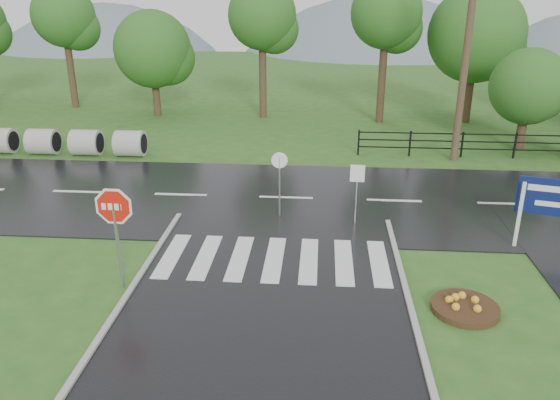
{
  "coord_description": "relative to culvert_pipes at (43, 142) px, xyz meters",
  "views": [
    {
      "loc": [
        1.26,
        -8.98,
        7.35
      ],
      "look_at": [
        0.09,
        6.0,
        1.5
      ],
      "focal_mm": 35.0,
      "sensor_mm": 36.0,
      "label": 1
    }
  ],
  "objects": [
    {
      "name": "reg_sign_small",
      "position": [
        14.27,
        -7.24,
        0.89
      ],
      "size": [
        0.47,
        0.07,
        2.09
      ],
      "color": "#939399",
      "rests_on": "ground"
    },
    {
      "name": "stop_sign",
      "position": [
        7.98,
        -11.79,
        1.43
      ],
      "size": [
        1.31,
        0.07,
        2.95
      ],
      "color": "#939399",
      "rests_on": "ground"
    },
    {
      "name": "culvert_pipes",
      "position": [
        0.0,
        0.0,
        0.0
      ],
      "size": [
        9.7,
        1.2,
        1.2
      ],
      "color": "#9E9B93",
      "rests_on": "ground"
    },
    {
      "name": "utility_pole_east",
      "position": [
        19.14,
        0.5,
        4.23
      ],
      "size": [
        1.69,
        0.32,
        9.51
      ],
      "color": "#473523",
      "rests_on": "ground"
    },
    {
      "name": "entrance_tree_left",
      "position": [
        22.67,
        2.5,
        2.44
      ],
      "size": [
        3.57,
        3.57,
        4.84
      ],
      "color": "#3D2B1C",
      "rests_on": "ground"
    },
    {
      "name": "main_road",
      "position": [
        11.82,
        -5.0,
        -0.6
      ],
      "size": [
        90.0,
        8.0,
        0.04
      ],
      "primitive_type": "cube",
      "color": "black",
      "rests_on": "ground"
    },
    {
      "name": "treeline",
      "position": [
        12.82,
        9.0,
        -0.6
      ],
      "size": [
        83.2,
        5.2,
        10.0
      ],
      "color": "#245B1C",
      "rests_on": "ground"
    },
    {
      "name": "reg_sign_round",
      "position": [
        11.72,
        -6.8,
        0.86
      ],
      "size": [
        0.54,
        0.08,
        2.32
      ],
      "color": "#939399",
      "rests_on": "ground"
    },
    {
      "name": "ground",
      "position": [
        11.82,
        -15.0,
        -0.6
      ],
      "size": [
        120.0,
        120.0,
        0.0
      ],
      "primitive_type": "plane",
      "color": "#2E5C1E",
      "rests_on": "ground"
    },
    {
      "name": "flower_bed",
      "position": [
        16.68,
        -12.25,
        -0.48
      ],
      "size": [
        1.63,
        1.63,
        0.33
      ],
      "color": "#332111",
      "rests_on": "ground"
    },
    {
      "name": "hills",
      "position": [
        15.31,
        50.0,
        -16.14
      ],
      "size": [
        102.0,
        48.0,
        48.0
      ],
      "color": "slate",
      "rests_on": "ground"
    },
    {
      "name": "fence_west",
      "position": [
        19.57,
        1.0,
        0.12
      ],
      "size": [
        9.58,
        0.08,
        1.2
      ],
      "color": "black",
      "rests_on": "ground"
    },
    {
      "name": "crosswalk",
      "position": [
        11.82,
        -10.0,
        -0.54
      ],
      "size": [
        6.5,
        2.8,
        0.02
      ],
      "color": "silver",
      "rests_on": "ground"
    }
  ]
}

